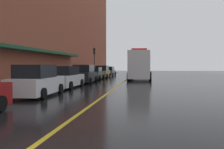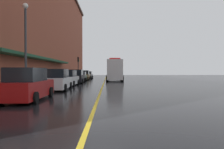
{
  "view_description": "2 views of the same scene",
  "coord_description": "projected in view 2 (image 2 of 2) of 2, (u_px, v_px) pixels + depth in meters",
  "views": [
    {
      "loc": [
        2.52,
        -3.87,
        1.83
      ],
      "look_at": [
        -0.68,
        18.75,
        0.98
      ],
      "focal_mm": 39.17,
      "sensor_mm": 36.0,
      "label": 1
    },
    {
      "loc": [
        0.63,
        -8.74,
        1.69
      ],
      "look_at": [
        1.11,
        17.81,
        1.25
      ],
      "focal_mm": 33.33,
      "sensor_mm": 36.0,
      "label": 2
    }
  ],
  "objects": [
    {
      "name": "parking_meter_2",
      "position": [
        77.0,
        74.0,
        39.42
      ],
      "size": [
        0.14,
        0.18,
        1.33
      ],
      "color": "#4C4C51",
      "rests_on": "sidewalk_left"
    },
    {
      "name": "parked_car_2",
      "position": [
        68.0,
        79.0,
        23.9
      ],
      "size": [
        2.11,
        4.82,
        1.78
      ],
      "rotation": [
        0.0,
        0.0,
        1.55
      ],
      "color": "silver",
      "rests_on": "ground"
    },
    {
      "name": "parked_car_6",
      "position": [
        88.0,
        75.0,
        45.92
      ],
      "size": [
        2.12,
        4.47,
        1.64
      ],
      "rotation": [
        0.0,
        0.0,
        1.56
      ],
      "color": "#595B60",
      "rests_on": "ground"
    },
    {
      "name": "parked_car_0",
      "position": [
        28.0,
        85.0,
        12.07
      ],
      "size": [
        2.08,
        4.93,
        1.88
      ],
      "rotation": [
        0.0,
        0.0,
        1.59
      ],
      "color": "maroon",
      "rests_on": "ground"
    },
    {
      "name": "ground_plane",
      "position": [
        104.0,
        81.0,
        33.74
      ],
      "size": [
        112.0,
        112.0,
        0.0
      ],
      "primitive_type": "plane",
      "color": "black"
    },
    {
      "name": "sidewalk_left",
      "position": [
        66.0,
        81.0,
        33.63
      ],
      "size": [
        2.4,
        70.0,
        0.15
      ],
      "primitive_type": "cube",
      "color": "#ADA8A0",
      "rests_on": "ground"
    },
    {
      "name": "parked_car_4",
      "position": [
        81.0,
        77.0,
        34.93
      ],
      "size": [
        2.04,
        4.43,
        1.6
      ],
      "rotation": [
        0.0,
        0.0,
        1.58
      ],
      "color": "#2D5133",
      "rests_on": "ground"
    },
    {
      "name": "parked_car_5",
      "position": [
        85.0,
        75.0,
        40.05
      ],
      "size": [
        2.01,
        4.34,
        1.82
      ],
      "rotation": [
        0.0,
        0.0,
        1.58
      ],
      "color": "#A5844C",
      "rests_on": "ground"
    },
    {
      "name": "parking_meter_1",
      "position": [
        76.0,
        75.0,
        38.05
      ],
      "size": [
        0.14,
        0.18,
        1.33
      ],
      "color": "#4C4C51",
      "rests_on": "sidewalk_left"
    },
    {
      "name": "lane_center_stripe",
      "position": [
        104.0,
        81.0,
        33.74
      ],
      "size": [
        0.16,
        70.0,
        0.01
      ],
      "primitive_type": "cube",
      "color": "gold",
      "rests_on": "ground"
    },
    {
      "name": "traffic_light_near",
      "position": [
        78.0,
        64.0,
        40.92
      ],
      "size": [
        0.38,
        0.36,
        4.3
      ],
      "color": "#232326",
      "rests_on": "sidewalk_left"
    },
    {
      "name": "box_truck",
      "position": [
        115.0,
        70.0,
        36.31
      ],
      "size": [
        2.96,
        8.68,
        3.79
      ],
      "rotation": [
        0.0,
        0.0,
        -1.59
      ],
      "color": "silver",
      "rests_on": "ground"
    },
    {
      "name": "parking_meter_0",
      "position": [
        80.0,
        74.0,
        44.37
      ],
      "size": [
        0.14,
        0.18,
        1.33
      ],
      "color": "#4C4C51",
      "rests_on": "sidewalk_left"
    },
    {
      "name": "street_lamp_left",
      "position": [
        26.0,
        37.0,
        16.49
      ],
      "size": [
        0.44,
        0.44,
        6.94
      ],
      "color": "#33383D",
      "rests_on": "sidewalk_left"
    },
    {
      "name": "parked_car_1",
      "position": [
        57.0,
        80.0,
        18.47
      ],
      "size": [
        2.18,
        4.6,
        1.87
      ],
      "rotation": [
        0.0,
        0.0,
        1.59
      ],
      "color": "silver",
      "rests_on": "ground"
    },
    {
      "name": "brick_building_left",
      "position": [
        17.0,
        20.0,
        32.34
      ],
      "size": [
        13.62,
        64.0,
        19.27
      ],
      "color": "brown",
      "rests_on": "ground"
    },
    {
      "name": "parked_car_3",
      "position": [
        76.0,
        77.0,
        29.56
      ],
      "size": [
        2.18,
        4.62,
        1.9
      ],
      "rotation": [
        0.0,
        0.0,
        1.59
      ],
      "color": "black",
      "rests_on": "ground"
    },
    {
      "name": "parking_meter_3",
      "position": [
        81.0,
        74.0,
        45.61
      ],
      "size": [
        0.14,
        0.18,
        1.33
      ],
      "color": "#4C4C51",
      "rests_on": "sidewalk_left"
    }
  ]
}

